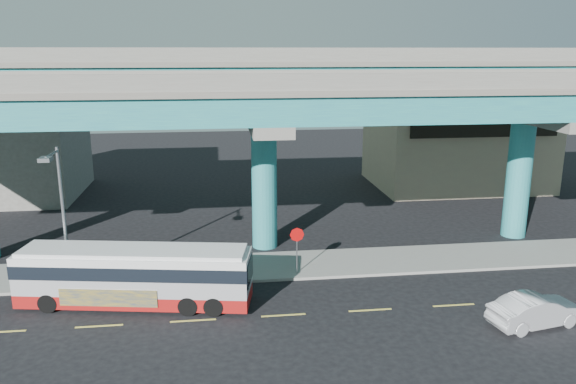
{
  "coord_description": "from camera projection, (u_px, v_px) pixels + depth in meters",
  "views": [
    {
      "loc": [
        -2.75,
        -23.17,
        11.5
      ],
      "look_at": [
        0.76,
        4.0,
        4.61
      ],
      "focal_mm": 35.0,
      "sensor_mm": 36.0,
      "label": 1
    }
  ],
  "objects": [
    {
      "name": "ground",
      "position": [
        283.0,
        312.0,
        25.43
      ],
      "size": [
        120.0,
        120.0,
        0.0
      ],
      "primitive_type": "plane",
      "color": "black",
      "rests_on": "ground"
    },
    {
      "name": "transit_bus",
      "position": [
        135.0,
        274.0,
        25.89
      ],
      "size": [
        10.96,
        4.16,
        2.75
      ],
      "rotation": [
        0.0,
        0.0,
        -0.18
      ],
      "color": "#9E1413",
      "rests_on": "ground"
    },
    {
      "name": "building_beige",
      "position": [
        456.0,
        145.0,
        48.92
      ],
      "size": [
        14.0,
        10.23,
        7.0
      ],
      "color": "tan",
      "rests_on": "ground"
    },
    {
      "name": "stop_sign",
      "position": [
        297.0,
        241.0,
        29.13
      ],
      "size": [
        0.75,
        0.09,
        2.49
      ],
      "rotation": [
        0.0,
        0.0,
        -0.35
      ],
      "color": "gray",
      "rests_on": "sidewalk"
    },
    {
      "name": "viaduct",
      "position": [
        263.0,
        94.0,
        31.96
      ],
      "size": [
        52.0,
        12.4,
        11.7
      ],
      "color": "#226980",
      "rests_on": "ground"
    },
    {
      "name": "lane_markings",
      "position": [
        283.0,
        315.0,
        25.14
      ],
      "size": [
        58.0,
        0.12,
        0.01
      ],
      "color": "#D8C64C",
      "rests_on": "ground"
    },
    {
      "name": "street_lamp",
      "position": [
        59.0,
        199.0,
        26.33
      ],
      "size": [
        0.5,
        2.32,
        7.0
      ],
      "color": "gray",
      "rests_on": "sidewalk"
    },
    {
      "name": "sidewalk",
      "position": [
        271.0,
        266.0,
        30.7
      ],
      "size": [
        70.0,
        4.0,
        0.15
      ],
      "primitive_type": "cube",
      "color": "gray",
      "rests_on": "ground"
    },
    {
      "name": "sedan",
      "position": [
        536.0,
        310.0,
        24.07
      ],
      "size": [
        3.06,
        4.78,
        1.39
      ],
      "primitive_type": "imported",
      "rotation": [
        0.0,
        0.0,
        1.76
      ],
      "color": "#B9B9BE",
      "rests_on": "ground"
    },
    {
      "name": "parked_car",
      "position": [
        99.0,
        261.0,
        29.51
      ],
      "size": [
        2.86,
        4.14,
        1.22
      ],
      "primitive_type": "imported",
      "rotation": [
        0.0,
        0.0,
        1.78
      ],
      "color": "#2E2E33",
      "rests_on": "sidewalk"
    }
  ]
}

